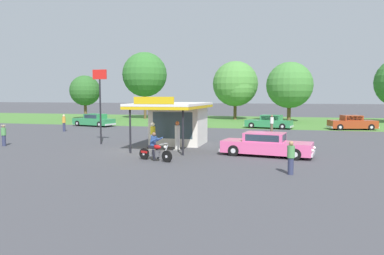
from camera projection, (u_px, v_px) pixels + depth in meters
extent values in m
plane|color=#424247|center=(135.00, 151.00, 23.48)|extent=(300.00, 300.00, 0.00)
cube|color=#477A33|center=(219.00, 121.00, 52.40)|extent=(120.00, 24.00, 0.01)
cube|color=silver|center=(179.00, 124.00, 26.88)|extent=(3.62, 3.25, 2.92)
cube|color=#384C56|center=(172.00, 125.00, 25.33)|extent=(2.90, 0.05, 1.87)
cube|color=silver|center=(172.00, 104.00, 25.09)|extent=(4.32, 7.18, 0.16)
cube|color=gold|center=(172.00, 107.00, 25.11)|extent=(4.32, 7.18, 0.18)
cube|color=gold|center=(154.00, 100.00, 21.63)|extent=(2.53, 0.08, 0.44)
cylinder|color=black|center=(183.00, 131.00, 21.72)|extent=(0.12, 0.12, 2.92)
cylinder|color=black|center=(130.00, 130.00, 22.58)|extent=(0.12, 0.12, 2.92)
cube|color=slate|center=(153.00, 149.00, 24.11)|extent=(0.44, 0.44, 0.10)
cylinder|color=yellow|center=(153.00, 137.00, 24.04)|extent=(0.34, 0.34, 1.45)
cube|color=white|center=(152.00, 137.00, 23.87)|extent=(0.22, 0.02, 0.28)
sphere|color=white|center=(153.00, 124.00, 23.97)|extent=(0.26, 0.26, 0.26)
cube|color=slate|center=(177.00, 150.00, 23.69)|extent=(0.44, 0.44, 0.10)
cylinder|color=silver|center=(177.00, 137.00, 23.61)|extent=(0.34, 0.34, 1.56)
cube|color=white|center=(177.00, 136.00, 23.43)|extent=(0.22, 0.02, 0.28)
sphere|color=orange|center=(177.00, 123.00, 23.53)|extent=(0.26, 0.26, 0.26)
cylinder|color=black|center=(167.00, 156.00, 19.54)|extent=(0.64, 0.30, 0.64)
cylinder|color=silver|center=(167.00, 156.00, 19.54)|extent=(0.19, 0.16, 0.16)
cylinder|color=black|center=(144.00, 154.00, 20.42)|extent=(0.64, 0.30, 0.64)
cylinder|color=silver|center=(144.00, 154.00, 20.42)|extent=(0.19, 0.16, 0.16)
ellipsoid|color=#B21414|center=(157.00, 147.00, 19.89)|extent=(0.61, 0.41, 0.24)
cube|color=#59595E|center=(156.00, 153.00, 19.95)|extent=(0.49, 0.37, 0.36)
cube|color=black|center=(152.00, 148.00, 20.09)|extent=(0.54, 0.40, 0.10)
cylinder|color=silver|center=(165.00, 151.00, 19.58)|extent=(0.37, 0.18, 0.71)
cylinder|color=silver|center=(164.00, 144.00, 19.61)|extent=(0.26, 0.67, 0.04)
sphere|color=silver|center=(165.00, 147.00, 19.57)|extent=(0.16, 0.16, 0.16)
cube|color=#B21414|center=(145.00, 152.00, 20.38)|extent=(0.47, 0.31, 0.12)
cylinder|color=silver|center=(152.00, 155.00, 20.29)|extent=(0.69, 0.30, 0.18)
cube|color=black|center=(153.00, 147.00, 20.04)|extent=(0.49, 0.45, 0.14)
cylinder|color=black|center=(157.00, 154.00, 20.10)|extent=(0.19, 0.26, 0.56)
cylinder|color=black|center=(154.00, 154.00, 19.83)|extent=(0.19, 0.26, 0.56)
cylinder|color=#2D4C8C|center=(153.00, 141.00, 19.99)|extent=(0.49, 0.43, 0.60)
sphere|color=brown|center=(154.00, 134.00, 19.93)|extent=(0.22, 0.22, 0.22)
cylinder|color=#2D4C8C|center=(159.00, 139.00, 20.02)|extent=(0.54, 0.26, 0.31)
cylinder|color=#2D4C8C|center=(154.00, 140.00, 19.69)|extent=(0.54, 0.26, 0.31)
cube|color=#E55993|center=(266.00, 147.00, 21.60)|extent=(5.45, 2.56, 0.70)
cube|color=#E55993|center=(265.00, 137.00, 21.59)|extent=(2.52, 1.90, 0.52)
cube|color=#283847|center=(284.00, 138.00, 21.14)|extent=(0.25, 1.38, 0.41)
cube|color=#283847|center=(267.00, 136.00, 22.29)|extent=(1.94, 0.33, 0.39)
cube|color=#283847|center=(262.00, 138.00, 20.88)|extent=(1.94, 0.33, 0.39)
cube|color=silver|center=(313.00, 154.00, 20.57)|extent=(0.38, 1.69, 0.18)
cube|color=silver|center=(224.00, 148.00, 22.66)|extent=(0.38, 1.69, 0.18)
sphere|color=white|center=(314.00, 148.00, 21.07)|extent=(0.18, 0.18, 0.18)
sphere|color=white|center=(312.00, 150.00, 20.02)|extent=(0.18, 0.18, 0.18)
cylinder|color=black|center=(299.00, 150.00, 21.67)|extent=(0.68, 0.30, 0.66)
cylinder|color=silver|center=(299.00, 150.00, 21.67)|extent=(0.33, 0.26, 0.30)
cylinder|color=black|center=(295.00, 154.00, 20.15)|extent=(0.68, 0.30, 0.66)
cylinder|color=silver|center=(295.00, 154.00, 20.15)|extent=(0.33, 0.26, 0.30)
cylinder|color=black|center=(241.00, 147.00, 23.08)|extent=(0.68, 0.30, 0.66)
cylinder|color=silver|center=(241.00, 147.00, 23.08)|extent=(0.33, 0.26, 0.30)
cylinder|color=black|center=(234.00, 151.00, 21.55)|extent=(0.68, 0.30, 0.66)
cylinder|color=silver|center=(234.00, 151.00, 21.55)|extent=(0.33, 0.26, 0.30)
cube|color=#2D844C|center=(269.00, 123.00, 40.02)|extent=(5.25, 2.75, 0.70)
cube|color=#2D844C|center=(271.00, 118.00, 39.83)|extent=(2.45, 1.98, 0.60)
cube|color=#283847|center=(262.00, 117.00, 40.30)|extent=(0.32, 1.37, 0.48)
cube|color=#283847|center=(270.00, 118.00, 39.15)|extent=(1.82, 0.40, 0.45)
cube|color=#283847|center=(273.00, 117.00, 40.52)|extent=(1.82, 0.40, 0.45)
cube|color=silver|center=(247.00, 125.00, 41.15)|extent=(0.46, 1.68, 0.18)
cube|color=silver|center=(292.00, 126.00, 38.93)|extent=(0.46, 1.68, 0.18)
sphere|color=white|center=(245.00, 123.00, 40.62)|extent=(0.18, 0.18, 0.18)
sphere|color=white|center=(248.00, 122.00, 41.64)|extent=(0.18, 0.18, 0.18)
cylinder|color=black|center=(252.00, 125.00, 40.04)|extent=(0.69, 0.33, 0.66)
cylinder|color=silver|center=(252.00, 125.00, 40.04)|extent=(0.34, 0.28, 0.30)
cylinder|color=black|center=(256.00, 124.00, 41.53)|extent=(0.69, 0.33, 0.66)
cylinder|color=silver|center=(256.00, 124.00, 41.53)|extent=(0.34, 0.28, 0.30)
cylinder|color=black|center=(282.00, 126.00, 38.55)|extent=(0.69, 0.33, 0.66)
cylinder|color=silver|center=(282.00, 126.00, 38.55)|extent=(0.34, 0.28, 0.30)
cylinder|color=black|center=(286.00, 125.00, 40.03)|extent=(0.69, 0.33, 0.66)
cylinder|color=silver|center=(286.00, 125.00, 40.03)|extent=(0.34, 0.28, 0.30)
cube|color=gold|center=(184.00, 122.00, 41.90)|extent=(4.70, 2.02, 0.77)
cube|color=gold|center=(187.00, 117.00, 41.76)|extent=(2.19, 1.70, 0.51)
cube|color=#283847|center=(178.00, 116.00, 42.06)|extent=(0.09, 1.44, 0.41)
cube|color=#283847|center=(185.00, 117.00, 40.99)|extent=(1.81, 0.10, 0.38)
cube|color=#283847|center=(189.00, 116.00, 42.52)|extent=(1.81, 0.10, 0.38)
cube|color=silver|center=(165.00, 124.00, 42.59)|extent=(0.18, 1.76, 0.18)
cube|color=silver|center=(204.00, 125.00, 41.25)|extent=(0.18, 1.76, 0.18)
sphere|color=white|center=(163.00, 122.00, 42.00)|extent=(0.18, 0.18, 0.18)
sphere|color=white|center=(167.00, 121.00, 43.13)|extent=(0.18, 0.18, 0.18)
cylinder|color=black|center=(169.00, 124.00, 41.54)|extent=(0.67, 0.22, 0.66)
cylinder|color=silver|center=(169.00, 124.00, 41.54)|extent=(0.30, 0.23, 0.30)
cylinder|color=black|center=(174.00, 123.00, 43.19)|extent=(0.67, 0.22, 0.66)
cylinder|color=silver|center=(174.00, 123.00, 43.19)|extent=(0.30, 0.23, 0.30)
cylinder|color=black|center=(195.00, 125.00, 40.64)|extent=(0.67, 0.22, 0.66)
cylinder|color=silver|center=(195.00, 125.00, 40.64)|extent=(0.30, 0.23, 0.30)
cylinder|color=black|center=(199.00, 124.00, 42.29)|extent=(0.67, 0.22, 0.66)
cylinder|color=silver|center=(199.00, 124.00, 42.29)|extent=(0.30, 0.23, 0.30)
cube|color=#993819|center=(352.00, 124.00, 38.49)|extent=(5.03, 2.90, 0.81)
cube|color=#993819|center=(351.00, 118.00, 38.44)|extent=(2.21, 2.03, 0.54)
cube|color=#283847|center=(360.00, 118.00, 38.41)|extent=(0.37, 1.43, 0.43)
cube|color=#283847|center=(348.00, 117.00, 39.24)|extent=(1.57, 0.39, 0.41)
cube|color=#283847|center=(355.00, 118.00, 37.63)|extent=(1.57, 0.39, 0.41)
cube|color=silver|center=(375.00, 127.00, 38.46)|extent=(0.52, 1.76, 0.18)
cube|color=silver|center=(329.00, 127.00, 38.57)|extent=(0.52, 1.76, 0.18)
sphere|color=white|center=(372.00, 123.00, 39.03)|extent=(0.18, 0.18, 0.18)
sphere|color=white|center=(378.00, 124.00, 37.83)|extent=(0.18, 0.18, 0.18)
cylinder|color=black|center=(364.00, 126.00, 39.35)|extent=(0.69, 0.35, 0.66)
cylinder|color=silver|center=(364.00, 126.00, 39.35)|extent=(0.34, 0.28, 0.30)
cylinder|color=black|center=(371.00, 127.00, 37.60)|extent=(0.69, 0.35, 0.66)
cylinder|color=silver|center=(371.00, 127.00, 37.60)|extent=(0.34, 0.28, 0.30)
cylinder|color=black|center=(334.00, 126.00, 39.43)|extent=(0.69, 0.35, 0.66)
cylinder|color=silver|center=(334.00, 126.00, 39.43)|extent=(0.34, 0.28, 0.30)
cylinder|color=black|center=(340.00, 127.00, 37.68)|extent=(0.69, 0.35, 0.66)
cylinder|color=silver|center=(340.00, 127.00, 37.68)|extent=(0.34, 0.28, 0.30)
cube|color=#2D844C|center=(94.00, 122.00, 42.90)|extent=(5.31, 3.00, 0.71)
cube|color=#2D844C|center=(95.00, 116.00, 42.72)|extent=(2.50, 2.13, 0.57)
cube|color=#283847|center=(89.00, 116.00, 43.22)|extent=(0.38, 1.46, 0.45)
cube|color=#283847|center=(90.00, 117.00, 41.99)|extent=(1.80, 0.45, 0.43)
cube|color=#283847|center=(100.00, 116.00, 43.45)|extent=(1.80, 0.45, 0.43)
cube|color=silver|center=(78.00, 123.00, 44.10)|extent=(0.53, 1.80, 0.18)
cube|color=silver|center=(110.00, 124.00, 41.75)|extent=(0.53, 1.80, 0.18)
sphere|color=white|center=(74.00, 121.00, 43.54)|extent=(0.18, 0.18, 0.18)
sphere|color=white|center=(82.00, 120.00, 44.62)|extent=(0.18, 0.18, 0.18)
cylinder|color=black|center=(78.00, 123.00, 42.92)|extent=(0.69, 0.35, 0.66)
cylinder|color=silver|center=(78.00, 123.00, 42.92)|extent=(0.34, 0.28, 0.30)
cylinder|color=black|center=(88.00, 122.00, 44.50)|extent=(0.69, 0.35, 0.66)
cylinder|color=silver|center=(88.00, 122.00, 44.50)|extent=(0.34, 0.28, 0.30)
cylinder|color=black|center=(100.00, 124.00, 41.34)|extent=(0.69, 0.35, 0.66)
cylinder|color=silver|center=(100.00, 124.00, 41.34)|extent=(0.34, 0.28, 0.30)
cylinder|color=black|center=(110.00, 123.00, 42.92)|extent=(0.69, 0.35, 0.66)
cylinder|color=silver|center=(110.00, 123.00, 42.92)|extent=(0.34, 0.28, 0.30)
cylinder|color=#2D3351|center=(64.00, 127.00, 36.52)|extent=(0.26, 0.26, 0.86)
cylinder|color=gold|center=(64.00, 120.00, 36.46)|extent=(0.34, 0.34, 0.61)
sphere|color=beige|center=(64.00, 116.00, 36.42)|extent=(0.23, 0.23, 0.23)
cylinder|color=#2D3351|center=(4.00, 141.00, 25.89)|extent=(0.26, 0.26, 0.77)
cylinder|color=#4C8C4C|center=(4.00, 132.00, 25.83)|extent=(0.34, 0.34, 0.54)
sphere|color=tan|center=(3.00, 126.00, 25.80)|extent=(0.21, 0.21, 0.21)
cylinder|color=beige|center=(3.00, 125.00, 25.79)|extent=(0.33, 0.33, 0.02)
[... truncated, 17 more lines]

